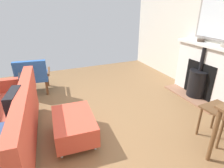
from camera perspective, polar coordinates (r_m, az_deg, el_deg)
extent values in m
cube|color=olive|center=(3.08, -11.43, -12.11)|extent=(5.63, 5.48, 0.01)
cube|color=beige|center=(4.09, 30.45, 15.98)|extent=(0.12, 5.48, 2.89)
cube|color=#93664C|center=(4.11, 22.83, -3.73)|extent=(0.31, 1.24, 0.03)
cube|color=silver|center=(4.12, 26.60, 3.23)|extent=(0.23, 1.31, 1.03)
cube|color=black|center=(4.09, 25.37, 1.26)|extent=(0.06, 0.68, 0.69)
cylinder|color=black|center=(4.10, 24.78, 0.07)|extent=(0.36, 0.36, 0.52)
cylinder|color=black|center=(4.01, 25.43, 3.59)|extent=(0.38, 0.38, 0.02)
cylinder|color=black|center=(3.94, 26.03, 6.85)|extent=(0.07, 0.07, 0.46)
cube|color=silver|center=(3.97, 27.77, 10.46)|extent=(0.28, 1.39, 0.05)
cube|color=gray|center=(4.00, 30.31, 17.55)|extent=(0.04, 0.93, 0.85)
cube|color=silver|center=(3.98, 30.13, 17.57)|extent=(0.01, 0.85, 0.77)
cylinder|color=#47382D|center=(4.12, 25.62, 12.00)|extent=(0.14, 0.14, 0.05)
torus|color=#47382D|center=(4.12, 25.67, 12.29)|extent=(0.14, 0.14, 0.01)
cylinder|color=#B2B2B7|center=(3.53, -22.89, -7.69)|extent=(0.04, 0.04, 0.10)
cube|color=#D14C38|center=(2.50, -25.31, -5.87)|extent=(0.30, 2.01, 0.38)
cube|color=#D14C38|center=(3.46, -29.81, -0.36)|extent=(0.83, 0.19, 0.21)
cube|color=black|center=(3.20, -25.80, -0.47)|extent=(0.17, 0.33, 0.34)
cube|color=black|center=(2.53, -27.52, -6.25)|extent=(0.19, 0.42, 0.40)
cube|color=#334775|center=(1.92, -30.28, -17.51)|extent=(0.16, 0.37, 0.37)
cylinder|color=#B2B2B7|center=(3.03, -16.35, -12.24)|extent=(0.03, 0.03, 0.09)
cylinder|color=#B2B2B7|center=(2.54, -15.28, -20.24)|extent=(0.03, 0.03, 0.09)
cylinder|color=#B2B2B7|center=(3.06, -8.17, -11.05)|extent=(0.03, 0.03, 0.09)
cylinder|color=#B2B2B7|center=(2.58, -5.21, -18.64)|extent=(0.03, 0.03, 0.09)
cube|color=#D14C38|center=(2.68, -11.63, -12.22)|extent=(0.59, 0.82, 0.27)
cube|color=brown|center=(4.52, -19.19, 1.37)|extent=(0.05, 0.05, 0.33)
cube|color=brown|center=(4.59, -25.52, 0.64)|extent=(0.05, 0.05, 0.33)
cube|color=brown|center=(4.08, -19.36, -1.06)|extent=(0.05, 0.05, 0.33)
cube|color=brown|center=(4.15, -26.36, -1.82)|extent=(0.05, 0.05, 0.33)
cube|color=#2D60B2|center=(4.26, -23.00, 2.09)|extent=(0.66, 0.63, 0.08)
cube|color=#2D60B2|center=(3.95, -23.83, 3.88)|extent=(0.61, 0.18, 0.38)
cube|color=brown|center=(4.20, -18.89, 3.73)|extent=(0.10, 0.53, 0.04)
cube|color=brown|center=(4.29, -27.40, 2.70)|extent=(0.10, 0.53, 0.04)
cylinder|color=brown|center=(2.52, 28.79, -13.85)|extent=(0.05, 0.05, 0.72)
cylinder|color=brown|center=(3.20, 28.88, -8.48)|extent=(0.03, 0.03, 0.46)
cylinder|color=brown|center=(2.97, 25.24, -10.30)|extent=(0.03, 0.03, 0.46)
cylinder|color=brown|center=(2.83, 30.30, -13.17)|extent=(0.03, 0.03, 0.46)
cube|color=brown|center=(2.90, 30.47, -6.75)|extent=(0.43, 0.43, 0.02)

